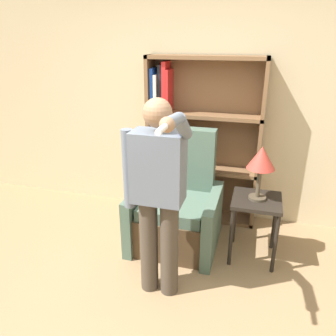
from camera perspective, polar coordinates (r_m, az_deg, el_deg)
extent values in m
plane|color=#937551|center=(2.73, -4.45, -26.90)|extent=(14.00, 14.00, 0.00)
cube|color=beige|center=(3.83, 5.60, 11.85)|extent=(8.00, 0.06, 2.80)
cube|color=brown|center=(3.89, -2.96, 5.16)|extent=(0.04, 0.28, 1.88)
cube|color=brown|center=(3.70, 15.60, 3.49)|extent=(0.04, 0.28, 1.88)
cube|color=brown|center=(3.87, 6.44, 4.96)|extent=(1.28, 0.01, 1.88)
cube|color=brown|center=(4.11, 5.58, -7.96)|extent=(1.28, 0.28, 0.04)
cube|color=brown|center=(3.85, 5.91, -0.06)|extent=(1.28, 0.28, 0.04)
cube|color=brown|center=(3.67, 6.28, 9.09)|extent=(1.28, 0.28, 0.04)
cube|color=brown|center=(3.58, 6.70, 18.61)|extent=(1.28, 0.28, 0.04)
cube|color=#337070|center=(4.11, -2.10, -3.58)|extent=(0.05, 0.21, 0.51)
cube|color=#337070|center=(4.13, -1.52, -4.56)|extent=(0.02, 0.24, 0.36)
cube|color=black|center=(4.11, -0.98, -4.51)|extent=(0.03, 0.21, 0.38)
cube|color=red|center=(4.09, -0.34, -4.20)|extent=(0.05, 0.17, 0.45)
cube|color=red|center=(4.07, 0.33, -4.28)|extent=(0.05, 0.19, 0.45)
cube|color=#5B99A8|center=(4.06, 0.94, -4.38)|extent=(0.03, 0.23, 0.44)
cube|color=black|center=(3.90, -2.27, 4.06)|extent=(0.04, 0.23, 0.44)
cube|color=orange|center=(3.88, -1.78, 4.20)|extent=(0.02, 0.18, 0.47)
cube|color=#1E47B2|center=(3.88, -1.25, 3.88)|extent=(0.04, 0.17, 0.43)
cube|color=#1E47B2|center=(3.85, -0.59, 4.46)|extent=(0.04, 0.17, 0.52)
cube|color=red|center=(3.85, 0.08, 3.79)|extent=(0.04, 0.22, 0.43)
cube|color=#1E47B2|center=(3.76, -2.44, 13.46)|extent=(0.03, 0.23, 0.47)
cube|color=white|center=(3.75, -1.84, 12.94)|extent=(0.03, 0.23, 0.40)
cube|color=black|center=(3.73, -1.16, 13.68)|extent=(0.04, 0.17, 0.51)
cube|color=red|center=(3.71, -0.35, 13.94)|extent=(0.05, 0.22, 0.54)
cube|color=red|center=(3.71, 0.25, 13.29)|extent=(0.03, 0.23, 0.46)
cube|color=#4C3823|center=(3.48, 1.24, -10.22)|extent=(0.67, 0.73, 0.41)
cube|color=#4C6656|center=(3.32, 1.10, -6.67)|extent=(0.63, 0.61, 0.12)
cube|color=#4C6656|center=(3.54, 2.64, -0.74)|extent=(0.67, 0.16, 0.98)
cube|color=#4C6656|center=(3.54, -4.89, -7.91)|extent=(0.10, 0.81, 0.61)
cube|color=#4C6656|center=(3.37, 7.73, -9.64)|extent=(0.10, 0.81, 0.61)
cylinder|color=#473D33|center=(2.82, -3.33, -13.25)|extent=(0.15, 0.15, 0.87)
cylinder|color=#473D33|center=(2.78, 0.23, -13.84)|extent=(0.15, 0.15, 0.87)
cube|color=slate|center=(2.46, -1.73, 0.10)|extent=(0.39, 0.24, 0.55)
sphere|color=#997051|center=(2.34, -1.85, 9.59)|extent=(0.21, 0.21, 0.21)
cylinder|color=slate|center=(2.55, -6.91, -0.26)|extent=(0.09, 0.09, 0.64)
cylinder|color=slate|center=(2.19, 2.56, 7.21)|extent=(0.09, 0.28, 0.23)
cylinder|color=slate|center=(1.94, 0.90, 8.12)|extent=(0.08, 0.27, 0.10)
sphere|color=#997051|center=(1.81, -0.17, 7.55)|extent=(0.09, 0.09, 0.09)
cylinder|color=white|center=(1.72, -1.05, 6.81)|extent=(0.04, 0.15, 0.04)
cube|color=black|center=(3.21, 15.21, -5.49)|extent=(0.45, 0.45, 0.04)
cylinder|color=black|center=(3.20, 10.91, -11.81)|extent=(0.04, 0.04, 0.60)
cylinder|color=black|center=(3.21, 18.16, -12.52)|extent=(0.04, 0.04, 0.60)
cylinder|color=black|center=(3.54, 11.55, -8.35)|extent=(0.04, 0.04, 0.60)
cylinder|color=black|center=(3.54, 18.04, -8.99)|extent=(0.04, 0.04, 0.60)
cylinder|color=#4C4233|center=(3.20, 15.26, -5.00)|extent=(0.16, 0.16, 0.02)
cylinder|color=#4C4233|center=(3.13, 15.53, -2.48)|extent=(0.04, 0.04, 0.28)
cone|color=#B2382D|center=(3.04, 15.99, 1.74)|extent=(0.25, 0.25, 0.21)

